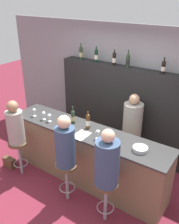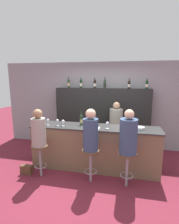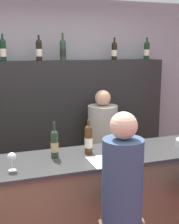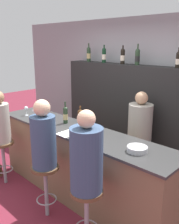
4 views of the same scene
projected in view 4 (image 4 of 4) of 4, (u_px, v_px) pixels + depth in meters
ground_plane at (63, 204)px, 3.48m from camera, size 16.00×16.00×0.00m
wall_back at (140, 95)px, 4.36m from camera, size 6.40×0.05×2.60m
bar_counter at (78, 164)px, 3.55m from camera, size 2.97×0.63×1.03m
back_bar_cabinet at (131, 118)px, 4.31m from camera, size 2.78×0.28×1.83m
wine_bottle_counter_0 at (65, 115)px, 3.65m from camera, size 0.07×0.07×0.32m
wine_bottle_counter_1 at (80, 119)px, 3.43m from camera, size 0.07×0.07×0.32m
wine_bottle_backbar_0 at (89, 54)px, 4.72m from camera, size 0.08×0.08×0.34m
wine_bottle_backbar_1 at (104, 55)px, 4.46m from camera, size 0.07×0.07×0.31m
wine_bottle_backbar_2 at (123, 56)px, 4.18m from camera, size 0.07×0.07×0.30m
wine_bottle_backbar_3 at (137, 57)px, 3.98m from camera, size 0.08×0.08×0.33m
wine_bottle_backbar_4 at (178, 59)px, 3.52m from camera, size 0.07×0.07×0.28m
wine_glass_0 at (26, 109)px, 4.04m from camera, size 0.06×0.06×0.15m
wine_glass_1 at (35, 111)px, 3.88m from camera, size 0.07×0.07×0.16m
wine_glass_2 at (40, 113)px, 3.79m from camera, size 0.07×0.07×0.15m
wine_glass_3 at (87, 129)px, 3.09m from camera, size 0.07×0.07×0.16m
metal_bowl at (137, 149)px, 2.71m from camera, size 0.23×0.23×0.06m
tasting_menu at (69, 133)px, 3.27m from camera, size 0.21×0.30×0.00m
bar_stool_left at (3, 151)px, 3.88m from camera, size 0.35×0.35×0.70m
guest_seated_left at (0, 120)px, 3.75m from camera, size 0.29×0.29×0.80m
bar_stool_middle at (46, 178)px, 3.13m from camera, size 0.35×0.35×0.70m
guest_seated_middle at (43, 138)px, 2.98m from camera, size 0.30×0.30×0.85m
bar_stool_right at (87, 203)px, 2.63m from camera, size 0.35×0.35×0.70m
guest_seated_right at (86, 157)px, 2.49m from camera, size 0.34×0.34×0.86m
bartender at (139, 144)px, 3.79m from camera, size 0.36×0.36×1.50m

